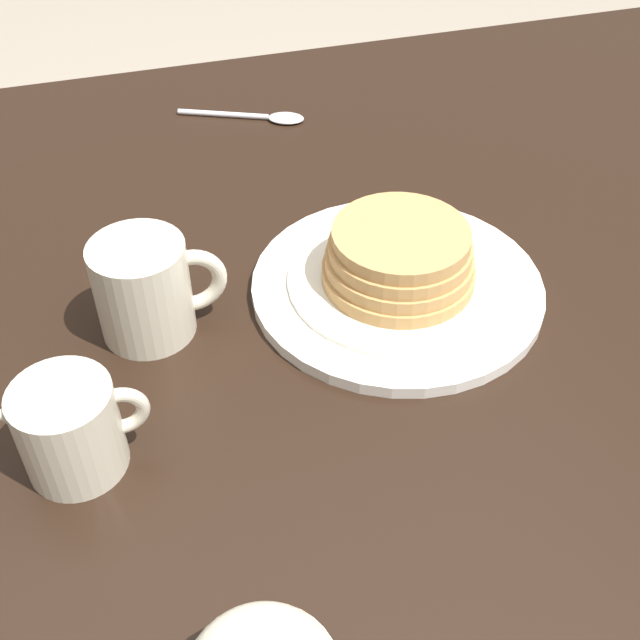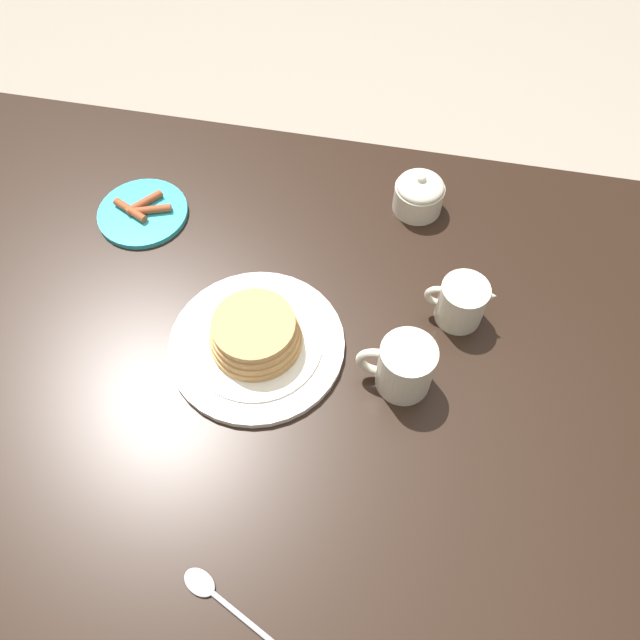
% 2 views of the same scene
% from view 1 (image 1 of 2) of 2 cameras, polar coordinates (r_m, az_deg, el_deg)
% --- Properties ---
extents(ground_plane, '(8.00, 8.00, 0.00)m').
position_cam_1_polar(ground_plane, '(1.36, 2.90, -21.31)').
color(ground_plane, gray).
extents(dining_table, '(1.56, 1.03, 0.73)m').
position_cam_1_polar(dining_table, '(0.84, 4.37, -1.79)').
color(dining_table, black).
rests_on(dining_table, ground_plane).
extents(pancake_plate, '(0.27, 0.27, 0.07)m').
position_cam_1_polar(pancake_plate, '(0.74, 5.54, 3.42)').
color(pancake_plate, white).
rests_on(pancake_plate, dining_table).
extents(coffee_mug, '(0.11, 0.08, 0.09)m').
position_cam_1_polar(coffee_mug, '(0.70, -12.23, 2.23)').
color(coffee_mug, beige).
rests_on(coffee_mug, dining_table).
extents(creamer_pitcher, '(0.11, 0.07, 0.09)m').
position_cam_1_polar(creamer_pitcher, '(0.61, -17.48, -7.32)').
color(creamer_pitcher, beige).
rests_on(creamer_pitcher, dining_table).
extents(spoon, '(0.15, 0.08, 0.01)m').
position_cam_1_polar(spoon, '(1.03, -3.97, 14.22)').
color(spoon, silver).
rests_on(spoon, dining_table).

